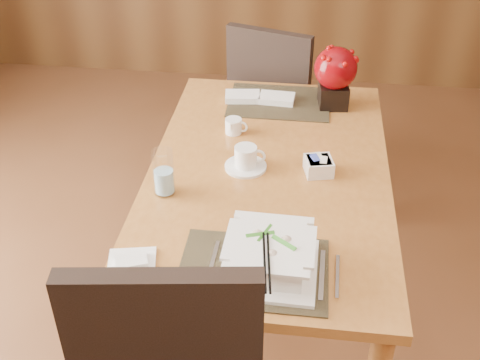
# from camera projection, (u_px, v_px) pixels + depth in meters

# --- Properties ---
(dining_table) EXTENTS (0.90, 1.50, 0.75)m
(dining_table) POSITION_uv_depth(u_px,v_px,m) (268.00, 191.00, 2.31)
(dining_table) COLOR #B36F31
(dining_table) RESTS_ON ground
(placemat_near) EXTENTS (0.45, 0.33, 0.01)m
(placemat_near) POSITION_uv_depth(u_px,v_px,m) (253.00, 270.00, 1.81)
(placemat_near) COLOR black
(placemat_near) RESTS_ON dining_table
(placemat_far) EXTENTS (0.45, 0.33, 0.01)m
(placemat_far) POSITION_uv_depth(u_px,v_px,m) (279.00, 102.00, 2.70)
(placemat_far) COLOR black
(placemat_far) RESTS_ON dining_table
(soup_setting) EXTENTS (0.29, 0.29, 0.12)m
(soup_setting) POSITION_uv_depth(u_px,v_px,m) (269.00, 257.00, 1.78)
(soup_setting) COLOR white
(soup_setting) RESTS_ON dining_table
(coffee_cup) EXTENTS (0.16, 0.16, 0.09)m
(coffee_cup) POSITION_uv_depth(u_px,v_px,m) (246.00, 159.00, 2.25)
(coffee_cup) COLOR white
(coffee_cup) RESTS_ON dining_table
(water_glass) EXTENTS (0.08, 0.08, 0.17)m
(water_glass) POSITION_uv_depth(u_px,v_px,m) (163.00, 172.00, 2.09)
(water_glass) COLOR silver
(water_glass) RESTS_ON dining_table
(creamer_jug) EXTENTS (0.10, 0.10, 0.06)m
(creamer_jug) POSITION_uv_depth(u_px,v_px,m) (234.00, 126.00, 2.47)
(creamer_jug) COLOR white
(creamer_jug) RESTS_ON dining_table
(sugar_caddy) EXTENTS (0.12, 0.12, 0.06)m
(sugar_caddy) POSITION_uv_depth(u_px,v_px,m) (319.00, 166.00, 2.23)
(sugar_caddy) COLOR white
(sugar_caddy) RESTS_ON dining_table
(berry_decor) EXTENTS (0.19, 0.19, 0.27)m
(berry_decor) POSITION_uv_depth(u_px,v_px,m) (335.00, 74.00, 2.59)
(berry_decor) COLOR black
(berry_decor) RESTS_ON dining_table
(napkins_far) EXTENTS (0.31, 0.11, 0.03)m
(napkins_far) POSITION_uv_depth(u_px,v_px,m) (262.00, 98.00, 2.70)
(napkins_far) COLOR white
(napkins_far) RESTS_ON dining_table
(bread_plate) EXTENTS (0.17, 0.17, 0.01)m
(bread_plate) POSITION_uv_depth(u_px,v_px,m) (132.00, 264.00, 1.83)
(bread_plate) COLOR white
(bread_plate) RESTS_ON dining_table
(far_chair) EXTENTS (0.57, 0.57, 0.97)m
(far_chair) POSITION_uv_depth(u_px,v_px,m) (276.00, 100.00, 3.16)
(far_chair) COLOR black
(far_chair) RESTS_ON ground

